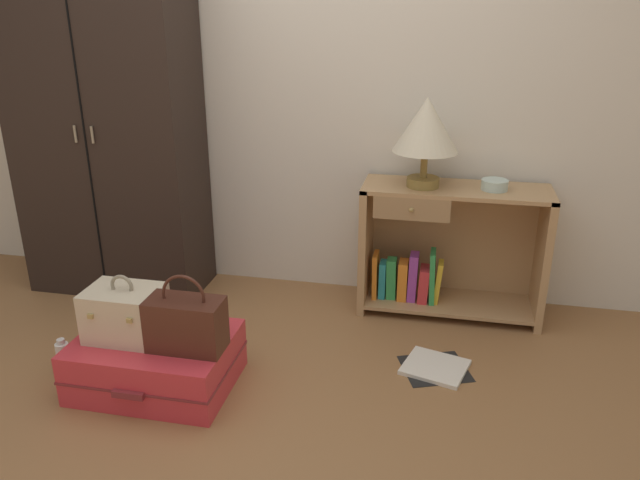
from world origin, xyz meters
name	(u,v)px	position (x,y,z in m)	size (l,w,h in m)	color
ground_plane	(224,428)	(0.00, 0.00, 0.00)	(9.00, 9.00, 0.00)	olive
back_wall	(304,66)	(0.00, 1.50, 1.30)	(6.40, 0.10, 2.60)	silver
wardrobe	(107,126)	(-1.08, 1.20, 0.98)	(1.02, 0.47, 1.96)	black
bookshelf	(444,251)	(0.84, 1.26, 0.35)	(0.99, 0.37, 0.73)	tan
table_lamp	(426,127)	(0.70, 1.22, 1.04)	(0.34, 0.34, 0.47)	olive
bowl	(495,185)	(1.07, 1.24, 0.75)	(0.14, 0.14, 0.05)	silver
suitcase_large	(156,361)	(-0.40, 0.24, 0.12)	(0.70, 0.53, 0.24)	#D1333D
train_case	(125,313)	(-0.52, 0.23, 0.36)	(0.33, 0.25, 0.30)	beige
handbag	(186,323)	(-0.22, 0.19, 0.36)	(0.33, 0.17, 0.35)	#472319
bottle	(63,357)	(-0.88, 0.24, 0.08)	(0.06, 0.06, 0.17)	white
open_book_on_floor	(435,367)	(0.84, 0.63, 0.01)	(0.38, 0.36, 0.02)	white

